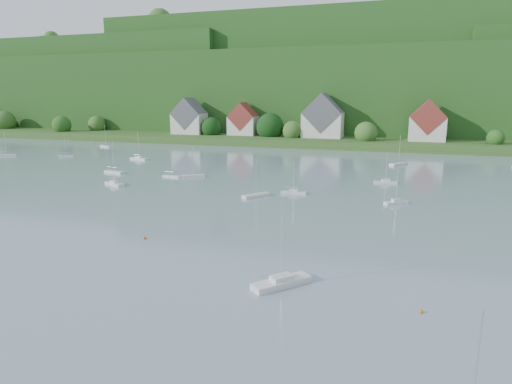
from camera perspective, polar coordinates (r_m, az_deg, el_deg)
far_shore_strip at (r=197.36m, az=7.73°, el=6.96°), size 600.00×60.00×3.00m
forested_ridge at (r=264.23m, az=10.72°, el=12.85°), size 620.00×181.22×69.89m
village_building_0 at (r=201.88m, az=-8.65°, el=9.33°), size 14.00×10.40×16.00m
village_building_1 at (r=193.95m, az=-1.67°, el=9.12°), size 12.00×9.36×14.00m
village_building_2 at (r=184.08m, az=8.67°, el=9.29°), size 16.00×11.44×18.00m
village_building_3 at (r=179.92m, az=21.35°, el=8.25°), size 13.00×10.40×15.50m
near_sailboat_3 at (r=47.68m, az=3.32°, el=-11.54°), size 5.83×6.30×9.07m
mooring_buoy_2 at (r=45.13m, az=20.61°, el=-14.47°), size 0.41×0.41×0.41m
mooring_buoy_3 at (r=64.32m, az=-14.27°, el=-5.92°), size 0.48×0.48×0.48m
far_sailboat_cluster at (r=117.21m, az=3.79°, el=2.83°), size 200.12×69.70×8.72m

